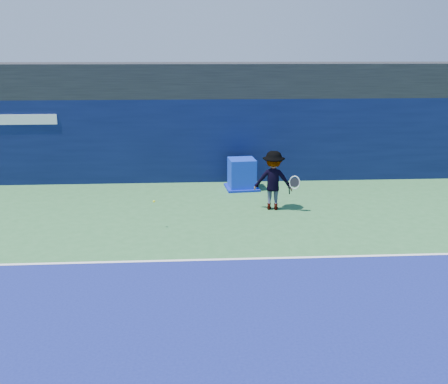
{
  "coord_description": "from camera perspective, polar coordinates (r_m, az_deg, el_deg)",
  "views": [
    {
      "loc": [
        0.02,
        -7.64,
        4.7
      ],
      "look_at": [
        0.78,
        5.2,
        1.0
      ],
      "focal_mm": 40.0,
      "sensor_mm": 36.0,
      "label": 1
    }
  ],
  "objects": [
    {
      "name": "baseline",
      "position": [
        11.63,
        -3.23,
        -7.77
      ],
      "size": [
        24.0,
        0.1,
        0.01
      ],
      "primitive_type": "cube",
      "color": "white",
      "rests_on": "ground"
    },
    {
      "name": "tennis_player",
      "position": [
        15.06,
        5.65,
        1.34
      ],
      "size": [
        1.39,
        0.88,
        1.79
      ],
      "color": "white",
      "rests_on": "ground"
    },
    {
      "name": "stadium_band",
      "position": [
        19.17,
        -3.53,
        12.72
      ],
      "size": [
        36.0,
        3.0,
        1.2
      ],
      "primitive_type": "cube",
      "color": "black",
      "rests_on": "back_wall_assembly"
    },
    {
      "name": "tennis_ball",
      "position": [
        13.53,
        -8.0,
        -1.07
      ],
      "size": [
        0.06,
        0.06,
        0.06
      ],
      "color": "#D2DC18",
      "rests_on": "ground"
    },
    {
      "name": "ground",
      "position": [
        8.97,
        -3.12,
        -15.57
      ],
      "size": [
        80.0,
        80.0,
        0.0
      ],
      "primitive_type": "plane",
      "color": "#306B38",
      "rests_on": "ground"
    },
    {
      "name": "back_wall_assembly",
      "position": [
        18.42,
        -3.43,
        6.01
      ],
      "size": [
        36.0,
        1.03,
        3.0
      ],
      "color": "#0A123A",
      "rests_on": "ground"
    },
    {
      "name": "equipment_cart",
      "position": [
        17.34,
        2.04,
        1.95
      ],
      "size": [
        1.2,
        1.2,
        1.06
      ],
      "color": "#0D29BD",
      "rests_on": "ground"
    }
  ]
}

